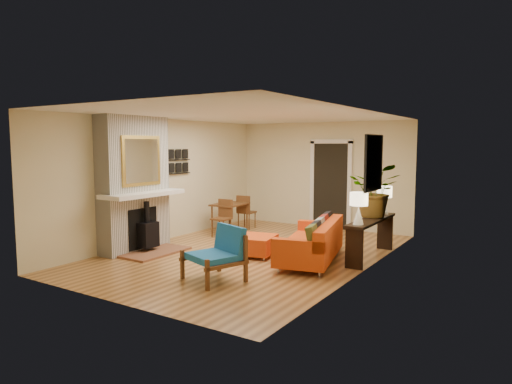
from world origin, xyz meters
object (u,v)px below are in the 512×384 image
Objects in this scene: dining_table at (232,209)px; lamp_far at (384,196)px; sofa at (315,242)px; console_table at (371,227)px; houseplant at (376,190)px; ottoman at (254,244)px; lamp_near at (359,204)px; blue_chair at (220,251)px.

dining_table is 3.61m from lamp_far.
sofa is 1.39× the size of dining_table.
console_table is 1.86× the size of houseplant.
houseplant is at bearing 92.55° from console_table.
dining_table is at bearing 152.57° from sofa.
ottoman is 1.61× the size of lamp_far.
lamp_far is (1.90, 1.68, 0.85)m from ottoman.
houseplant is at bearing -7.59° from dining_table.
dining_table is 0.84× the size of console_table.
lamp_near is at bearing -90.00° from lamp_far.
dining_table is (-1.68, 1.66, 0.33)m from ottoman.
sofa is 2.16× the size of houseplant.
houseplant is (-0.01, 0.22, 0.64)m from console_table.
sofa is 1.10m from console_table.
sofa is at bearing -173.92° from lamp_near.
houseplant is at bearing -91.16° from lamp_far.
lamp_near is 0.54× the size of houseplant.
blue_chair is 3.62m from lamp_far.
lamp_near is (1.90, 0.28, 0.85)m from ottoman.
ottoman is 0.47× the size of console_table.
dining_table is 3.64m from console_table.
blue_chair is at bearing -57.46° from dining_table.
console_table is (3.58, -0.70, 0.04)m from dining_table.
lamp_far is (0.00, 0.72, 0.49)m from console_table.
lamp_near is 1.00× the size of lamp_far.
dining_table reaches higher than console_table.
lamp_near reaches higher than ottoman.
blue_chair is at bearing -114.28° from sofa.
dining_table reaches higher than ottoman.
ottoman is 0.56× the size of dining_table.
ottoman is 1.61× the size of lamp_near.
console_table is (1.54, 2.49, 0.13)m from blue_chair.
blue_chair is at bearing -130.34° from lamp_near.
houseplant is (-0.01, -0.49, 0.16)m from lamp_far.
console_table is at bearing 58.34° from blue_chair.
houseplant is at bearing 90.63° from lamp_near.
lamp_near reaches higher than console_table.
ottoman is 0.87× the size of blue_chair.
houseplant is at bearing 32.05° from ottoman.
ottoman is at bearing 103.20° from blue_chair.
lamp_near is (0.76, 0.08, 0.72)m from sofa.
sofa is 1.81m from lamp_far.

